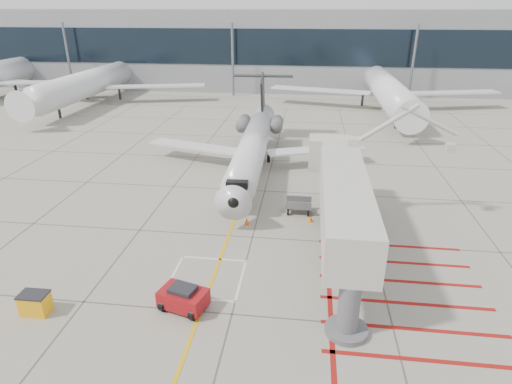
# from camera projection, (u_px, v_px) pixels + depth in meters

# --- Properties ---
(ground_plane) EXTENTS (260.00, 260.00, 0.00)m
(ground_plane) POSITION_uv_depth(u_px,v_px,m) (244.00, 270.00, 25.44)
(ground_plane) COLOR gray
(ground_plane) RESTS_ON ground
(regional_jet) EXTENTS (23.02, 28.70, 7.38)m
(regional_jet) POSITION_uv_depth(u_px,v_px,m) (250.00, 140.00, 37.51)
(regional_jet) COLOR silver
(regional_jet) RESTS_ON ground_plane
(jet_bridge) EXTENTS (8.50, 17.89, 7.15)m
(jet_bridge) POSITION_uv_depth(u_px,v_px,m) (344.00, 211.00, 24.74)
(jet_bridge) COLOR beige
(jet_bridge) RESTS_ON ground_plane
(pushback_tug) EXTENTS (2.70, 2.09, 1.39)m
(pushback_tug) POSITION_uv_depth(u_px,v_px,m) (183.00, 297.00, 21.97)
(pushback_tug) COLOR maroon
(pushback_tug) RESTS_ON ground_plane
(spill_bin) EXTENTS (1.37, 0.92, 1.18)m
(spill_bin) POSITION_uv_depth(u_px,v_px,m) (35.00, 303.00, 21.68)
(spill_bin) COLOR #FAA90D
(spill_bin) RESTS_ON ground_plane
(baggage_cart) EXTENTS (1.92, 1.22, 1.21)m
(baggage_cart) POSITION_uv_depth(u_px,v_px,m) (298.00, 206.00, 32.30)
(baggage_cart) COLOR #58595D
(baggage_cart) RESTS_ON ground_plane
(ground_power_unit) EXTENTS (2.47, 1.87, 1.73)m
(ground_power_unit) POSITION_uv_depth(u_px,v_px,m) (354.00, 263.00, 24.56)
(ground_power_unit) COLOR beige
(ground_power_unit) RESTS_ON ground_plane
(cone_nose) EXTENTS (0.36, 0.36, 0.50)m
(cone_nose) POSITION_uv_depth(u_px,v_px,m) (247.00, 221.00, 30.75)
(cone_nose) COLOR #F4530C
(cone_nose) RESTS_ON ground_plane
(cone_side) EXTENTS (0.36, 0.36, 0.49)m
(cone_side) POSITION_uv_depth(u_px,v_px,m) (310.00, 218.00, 31.12)
(cone_side) COLOR orange
(cone_side) RESTS_ON ground_plane
(terminal_building) EXTENTS (180.00, 28.00, 14.00)m
(terminal_building) POSITION_uv_depth(u_px,v_px,m) (345.00, 47.00, 85.24)
(terminal_building) COLOR gray
(terminal_building) RESTS_ON ground_plane
(terminal_glass_band) EXTENTS (180.00, 0.10, 6.00)m
(terminal_glass_band) POSITION_uv_depth(u_px,v_px,m) (351.00, 48.00, 72.06)
(terminal_glass_band) COLOR black
(terminal_glass_band) RESTS_ON ground_plane
(bg_aircraft_b) EXTENTS (35.24, 39.15, 11.75)m
(bg_aircraft_b) POSITION_uv_depth(u_px,v_px,m) (93.00, 65.00, 68.51)
(bg_aircraft_b) COLOR silver
(bg_aircraft_b) RESTS_ON ground_plane
(bg_aircraft_c) EXTENTS (34.70, 38.55, 11.57)m
(bg_aircraft_c) POSITION_uv_depth(u_px,v_px,m) (387.00, 70.00, 63.36)
(bg_aircraft_c) COLOR silver
(bg_aircraft_c) RESTS_ON ground_plane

